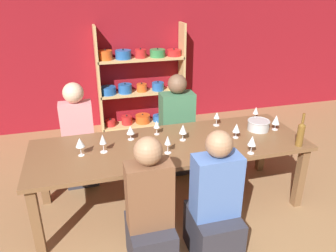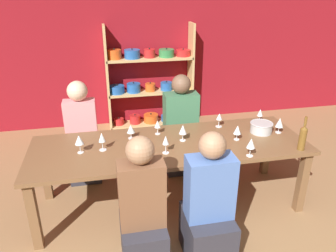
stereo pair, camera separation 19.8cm
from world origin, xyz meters
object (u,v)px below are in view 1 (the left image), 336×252
object	(u,v)px
dining_table	(171,150)
wine_glass_empty_a	(130,130)
wine_glass_red_b	(103,140)
person_near_b	(214,212)
wine_glass_red_e	(80,143)
wine_glass_white_a	(276,120)
wine_glass_white_c	(217,116)
wine_glass_empty_b	(252,141)
wine_glass_red_a	(168,141)
wine_glass_empty_c	(256,111)
person_far_a	(79,145)
mixing_bowl	(258,125)
person_near_a	(150,220)
wine_glass_red_d	(183,129)
wine_glass_white_b	(157,125)
shelf_unit	(141,85)
person_far_b	(177,134)
wine_glass_red_c	(236,128)
wine_bottle_green	(301,133)

from	to	relation	value
dining_table	wine_glass_empty_a	xyz separation A→B (m)	(-0.37, 0.20, 0.18)
wine_glass_red_b	person_near_b	bearing A→B (deg)	-43.61
wine_glass_red_b	wine_glass_red_e	xyz separation A→B (m)	(-0.21, -0.01, 0.00)
dining_table	wine_glass_white_a	distance (m)	1.21
wine_glass_white_c	wine_glass_empty_b	xyz separation A→B (m)	(0.05, -0.70, 0.02)
wine_glass_red_a	wine_glass_empty_b	distance (m)	0.78
wine_glass_white_a	wine_glass_empty_c	world-z (taller)	wine_glass_white_a
wine_glass_empty_a	person_far_a	size ratio (longest dim) A/B	0.12
mixing_bowl	wine_glass_empty_b	world-z (taller)	wine_glass_empty_b
dining_table	person_near_a	size ratio (longest dim) A/B	2.31
wine_glass_empty_a	wine_glass_empty_b	distance (m)	1.20
mixing_bowl	person_near_b	xyz separation A→B (m)	(-0.86, -0.85, -0.35)
wine_glass_red_a	wine_glass_empty_b	bearing A→B (deg)	-16.23
mixing_bowl	wine_glass_red_d	bearing A→B (deg)	-178.48
wine_glass_red_e	wine_glass_empty_b	xyz separation A→B (m)	(1.54, -0.39, -0.00)
wine_glass_white_b	wine_glass_white_a	bearing A→B (deg)	-10.31
shelf_unit	wine_glass_white_c	xyz separation A→B (m)	(0.49, -1.91, 0.15)
wine_glass_red_d	wine_glass_red_e	size ratio (longest dim) A/B	0.96
wine_glass_white_a	person_far_b	distance (m)	1.22
wine_glass_white_c	person_near_a	size ratio (longest dim) A/B	0.13
dining_table	person_near_b	world-z (taller)	person_near_b
shelf_unit	wine_glass_white_c	size ratio (longest dim) A/B	10.37
wine_glass_red_e	person_near_b	world-z (taller)	person_near_b
shelf_unit	wine_glass_white_b	bearing A→B (deg)	-96.08
wine_glass_red_e	person_far_a	xyz separation A→B (m)	(-0.02, 0.77, -0.39)
dining_table	wine_glass_red_e	distance (m)	0.89
wine_glass_red_e	dining_table	bearing A→B (deg)	0.71
dining_table	wine_glass_white_b	size ratio (longest dim) A/B	18.11
wine_glass_white_a	person_far_b	world-z (taller)	person_far_b
shelf_unit	wine_glass_red_d	world-z (taller)	shelf_unit
wine_glass_red_d	wine_glass_white_b	bearing A→B (deg)	136.71
wine_glass_red_b	wine_glass_red_e	distance (m)	0.21
wine_glass_white_c	wine_glass_red_e	bearing A→B (deg)	-168.14
shelf_unit	wine_glass_white_c	world-z (taller)	shelf_unit
dining_table	wine_glass_red_a	distance (m)	0.28
wine_glass_white_a	wine_glass_red_c	distance (m)	0.51
wine_glass_empty_b	person_near_b	bearing A→B (deg)	-143.45
mixing_bowl	wine_bottle_green	size ratio (longest dim) A/B	0.71
wine_glass_white_b	wine_glass_red_d	distance (m)	0.30
wine_glass_red_e	wine_glass_white_c	bearing A→B (deg)	11.86
wine_glass_red_d	wine_glass_empty_b	world-z (taller)	wine_glass_empty_b
wine_glass_white_b	wine_glass_empty_b	distance (m)	0.99
wine_bottle_green	person_near_b	size ratio (longest dim) A/B	0.29
wine_glass_red_b	wine_glass_white_a	world-z (taller)	wine_glass_red_b
person_near_a	wine_glass_white_c	bearing A→B (deg)	46.10
dining_table	wine_glass_empty_c	distance (m)	1.19
dining_table	person_far_a	distance (m)	1.19
wine_glass_red_e	wine_glass_empty_b	world-z (taller)	same
wine_glass_red_a	wine_glass_empty_a	size ratio (longest dim) A/B	1.19
wine_bottle_green	wine_glass_red_b	xyz separation A→B (m)	(-1.87, 0.38, -0.00)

